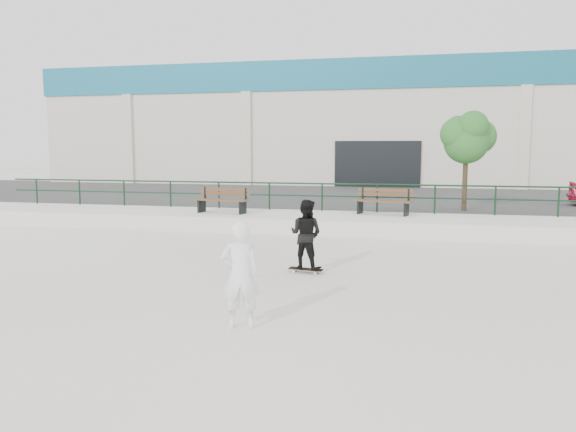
% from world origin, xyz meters
% --- Properties ---
extents(ground, '(120.00, 120.00, 0.00)m').
position_xyz_m(ground, '(0.00, 0.00, 0.00)').
color(ground, '#B9B3A9').
rests_on(ground, ground).
extents(ledge, '(30.00, 3.00, 0.50)m').
position_xyz_m(ledge, '(0.00, 9.50, 0.25)').
color(ledge, beige).
rests_on(ledge, ground).
extents(parking_strip, '(60.00, 14.00, 0.50)m').
position_xyz_m(parking_strip, '(0.00, 18.00, 0.25)').
color(parking_strip, '#363636').
rests_on(parking_strip, ground).
extents(railing, '(28.00, 0.06, 1.03)m').
position_xyz_m(railing, '(-0.00, 10.80, 1.24)').
color(railing, '#12321B').
rests_on(railing, ledge).
extents(commercial_building, '(44.20, 16.33, 8.00)m').
position_xyz_m(commercial_building, '(-0.00, 31.99, 4.58)').
color(commercial_building, silver).
rests_on(commercial_building, ground).
extents(bench_left, '(1.99, 0.77, 0.89)m').
position_xyz_m(bench_left, '(-4.34, 9.40, 0.94)').
color(bench_left, brown).
rests_on(bench_left, ledge).
extents(bench_right, '(2.05, 0.97, 0.91)m').
position_xyz_m(bench_right, '(1.26, 10.22, 0.95)').
color(bench_right, brown).
rests_on(bench_right, ledge).
extents(tree, '(2.04, 1.81, 3.62)m').
position_xyz_m(tree, '(4.10, 12.10, 3.21)').
color(tree, '#4C3C26').
rests_on(tree, parking_strip).
extents(skateboard, '(0.80, 0.32, 0.09)m').
position_xyz_m(skateboard, '(0.01, 2.80, 0.07)').
color(skateboard, black).
rests_on(skateboard, ground).
extents(standing_skater, '(0.89, 0.77, 1.57)m').
position_xyz_m(standing_skater, '(0.01, 2.80, 0.88)').
color(standing_skater, black).
rests_on(standing_skater, skateboard).
extents(seated_skater, '(0.70, 0.55, 1.69)m').
position_xyz_m(seated_skater, '(-0.21, -1.25, 0.84)').
color(seated_skater, white).
rests_on(seated_skater, ground).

